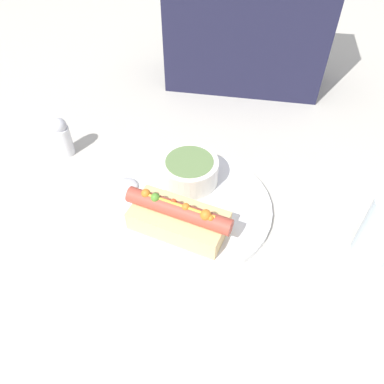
# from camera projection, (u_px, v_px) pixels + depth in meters

# --- Properties ---
(ground_plane) EXTENTS (4.00, 4.00, 0.00)m
(ground_plane) POSITION_uv_depth(u_px,v_px,m) (192.00, 209.00, 0.67)
(ground_plane) COLOR #BCB7AD
(dinner_plate) EXTENTS (0.28, 0.28, 0.01)m
(dinner_plate) POSITION_uv_depth(u_px,v_px,m) (192.00, 207.00, 0.67)
(dinner_plate) COLOR white
(dinner_plate) RESTS_ON ground_plane
(hot_dog) EXTENTS (0.18, 0.11, 0.07)m
(hot_dog) POSITION_uv_depth(u_px,v_px,m) (179.00, 218.00, 0.61)
(hot_dog) COLOR #E5C17F
(hot_dog) RESTS_ON dinner_plate
(soup_bowl) EXTENTS (0.11, 0.11, 0.05)m
(soup_bowl) POSITION_uv_depth(u_px,v_px,m) (189.00, 170.00, 0.69)
(soup_bowl) COLOR silver
(soup_bowl) RESTS_ON dinner_plate
(spoon) EXTENTS (0.12, 0.11, 0.01)m
(spoon) POSITION_uv_depth(u_px,v_px,m) (134.00, 189.00, 0.69)
(spoon) COLOR #B7B7BC
(spoon) RESTS_ON dinner_plate
(drinking_glass) EXTENTS (0.06, 0.06, 0.11)m
(drinking_glass) POSITION_uv_depth(u_px,v_px,m) (383.00, 230.00, 0.57)
(drinking_glass) COLOR silver
(drinking_glass) RESTS_ON ground_plane
(napkin) EXTENTS (0.12, 0.08, 0.01)m
(napkin) POSITION_uv_depth(u_px,v_px,m) (305.00, 175.00, 0.73)
(napkin) COLOR white
(napkin) RESTS_ON ground_plane
(salt_shaker) EXTENTS (0.03, 0.03, 0.09)m
(salt_shaker) POSITION_uv_depth(u_px,v_px,m) (62.00, 137.00, 0.75)
(salt_shaker) COLOR silver
(salt_shaker) RESTS_ON ground_plane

